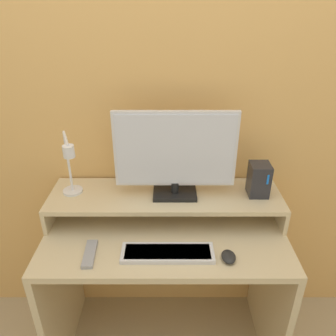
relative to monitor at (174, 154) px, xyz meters
The scene contains 9 objects.
wall_back 0.25m from the monitor, 102.87° to the left, with size 6.00×0.05×2.50m.
desk 0.59m from the monitor, 111.10° to the right, with size 1.10×0.56×0.76m.
monitor_shelf 0.24m from the monitor, 166.67° to the left, with size 1.10×0.30×0.13m.
monitor is the anchor object (origin of this frame).
desk_lamp 0.47m from the monitor, behind, with size 0.13×0.22×0.31m.
router_dock 0.41m from the monitor, ahead, with size 0.09×0.10×0.16m.
keyboard 0.43m from the monitor, 97.30° to the right, with size 0.39×0.12×0.02m.
mouse 0.49m from the monitor, 53.57° to the right, with size 0.06×0.08×0.03m.
remote_control 0.56m from the monitor, 143.08° to the right, with size 0.05×0.16×0.02m.
Camera 1 is at (0.01, -0.92, 1.72)m, focal length 35.00 mm.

